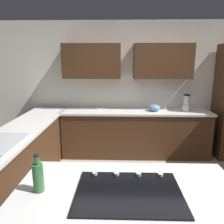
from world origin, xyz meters
The scene contains 11 objects.
ground_plane centered at (0.00, 0.00, 0.00)m, with size 14.00×14.00×0.00m, color #9E937F.
wall_back centered at (0.06, -2.05, 1.42)m, with size 6.00×0.44×2.60m.
lower_cabinets_back centered at (0.10, -1.72, 0.43)m, with size 2.80×0.60×0.86m, color #472B19.
countertop_back centered at (0.10, -1.72, 0.88)m, with size 2.84×0.64×0.04m, color silver.
lower_cabinets_side centered at (1.82, -0.55, 0.43)m, with size 0.60×2.90×0.86m, color #472B19.
countertop_side centered at (1.82, -0.55, 0.88)m, with size 0.64×2.94×0.04m, color silver.
island_top centered at (0.36, 1.01, 0.88)m, with size 1.69×0.98×0.04m, color silver.
cooktop centered at (0.36, 1.01, 0.91)m, with size 0.76×0.56×0.03m.
blender centered at (-0.85, -1.70, 1.04)m, with size 0.15×0.15×0.32m.
mixing_bowl centered at (-0.25, -1.70, 0.96)m, with size 0.23×0.23×0.13m, color #668CB2.
oil_bottle centered at (1.01, 1.01, 1.02)m, with size 0.08×0.08×0.29m.
Camera 1 is at (0.43, 2.43, 1.83)m, focal length 35.33 mm.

